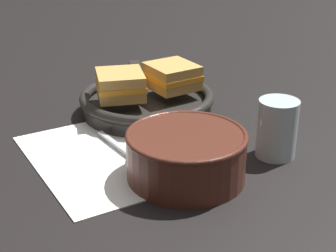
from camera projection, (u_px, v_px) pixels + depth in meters
ground_plane at (159, 152)px, 0.83m from camera, size 4.00×4.00×0.00m
napkin at (114, 154)px, 0.81m from camera, size 0.33×0.29×0.00m
soup_bowl at (186, 153)px, 0.73m from camera, size 0.17×0.17×0.07m
spoon at (131, 156)px, 0.80m from camera, size 0.15×0.04×0.01m
skillet at (147, 102)px, 0.97m from camera, size 0.33×0.26×0.04m
sandwich_near_left at (120, 85)px, 0.93m from camera, size 0.12×0.12×0.05m
sandwich_near_right at (172, 76)px, 0.97m from camera, size 0.10×0.10×0.05m
drinking_glass at (277, 129)px, 0.80m from camera, size 0.06×0.06×0.09m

